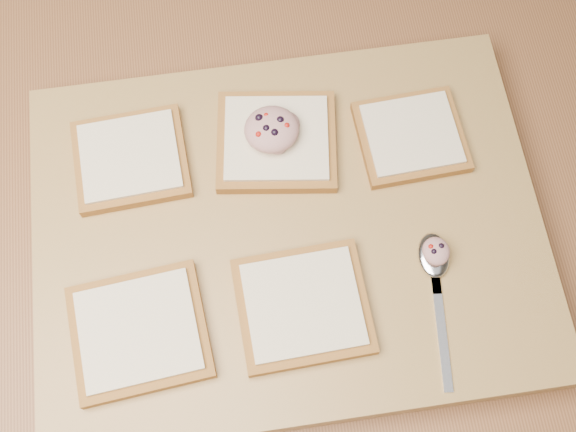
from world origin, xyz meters
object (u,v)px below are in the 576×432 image
(bread_far_center, at_px, (276,141))
(tuna_salad_dollop, at_px, (272,129))
(cutting_board, at_px, (288,232))
(spoon, at_px, (435,266))

(bread_far_center, xyz_separation_m, tuna_salad_dollop, (-0.00, 0.00, 0.02))
(cutting_board, distance_m, bread_far_center, 0.10)
(bread_far_center, relative_size, tuna_salad_dollop, 2.44)
(cutting_board, xyz_separation_m, bread_far_center, (0.00, 0.10, 0.03))
(cutting_board, xyz_separation_m, spoon, (0.14, -0.07, 0.03))
(cutting_board, bearing_deg, tuna_salad_dollop, 91.95)
(tuna_salad_dollop, bearing_deg, bread_far_center, -32.29)
(spoon, bearing_deg, cutting_board, 154.45)
(cutting_board, relative_size, tuna_salad_dollop, 9.09)
(bread_far_center, bearing_deg, tuna_salad_dollop, 147.71)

